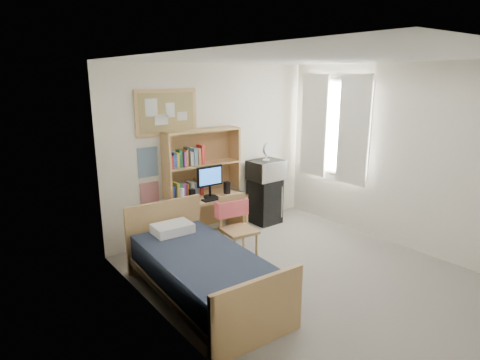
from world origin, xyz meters
TOP-DOWN VIEW (x-y plane):
  - floor at (0.00, 0.00)m, footprint 3.60×4.20m
  - ceiling at (0.00, 0.00)m, footprint 3.60×4.20m
  - wall_back at (0.00, 2.10)m, footprint 3.60×0.04m
  - wall_left at (-1.80, 0.00)m, footprint 0.04×4.20m
  - wall_right at (1.80, 0.00)m, footprint 0.04×4.20m
  - window_unit at (1.75, 1.20)m, footprint 0.10×1.40m
  - curtain_left at (1.72, 0.80)m, footprint 0.04×0.55m
  - curtain_right at (1.72, 1.60)m, footprint 0.04×0.55m
  - bulletin_board at (-0.78, 2.08)m, footprint 0.94×0.03m
  - poster_wave at (-1.10, 2.09)m, footprint 0.30×0.01m
  - poster_japan at (-1.10, 2.09)m, footprint 0.28×0.01m
  - desk at (-0.31, 1.80)m, footprint 1.11×0.58m
  - desk_chair at (-0.40, 0.90)m, footprint 0.50×0.50m
  - mini_fridge at (0.85, 1.84)m, footprint 0.46×0.46m
  - bed at (-1.28, 0.41)m, footprint 1.07×2.00m
  - hutch at (-0.30, 1.95)m, footprint 1.20×0.34m
  - monitor at (-0.31, 1.74)m, footprint 0.42×0.04m
  - keyboard at (-0.31, 1.60)m, footprint 0.41×0.14m
  - speaker_left at (-0.61, 1.75)m, footprint 0.07×0.07m
  - speaker_right at (-0.01, 1.73)m, footprint 0.08×0.08m
  - water_bottle at (-0.79, 1.71)m, footprint 0.07×0.07m
  - hoodie at (-0.38, 1.10)m, footprint 0.47×0.19m
  - microwave at (0.85, 1.82)m, footprint 0.55×0.42m
  - desk_fan at (0.85, 1.82)m, footprint 0.22×0.22m
  - pillow at (-1.24, 1.16)m, footprint 0.48×0.35m

SIDE VIEW (x-z plane):
  - floor at x=0.00m, z-range -0.02..0.00m
  - bed at x=-1.28m, z-range 0.00..0.54m
  - desk at x=-0.31m, z-range 0.00..0.68m
  - mini_fridge at x=0.85m, z-range 0.00..0.76m
  - desk_chair at x=-0.40m, z-range 0.00..0.90m
  - pillow at x=-1.24m, z-range 0.54..0.65m
  - keyboard at x=-0.31m, z-range 0.68..0.70m
  - hoodie at x=-0.38m, z-range 0.59..0.80m
  - speaker_left at x=-0.61m, z-range 0.68..0.85m
  - speaker_right at x=-0.01m, z-range 0.68..0.87m
  - poster_japan at x=-1.10m, z-range 0.60..0.96m
  - water_bottle at x=-0.79m, z-range 0.68..0.90m
  - monitor at x=-0.31m, z-range 0.68..1.12m
  - microwave at x=0.85m, z-range 0.76..1.07m
  - hutch at x=-0.30m, z-range 0.68..1.66m
  - desk_fan at x=0.85m, z-range 1.07..1.35m
  - poster_wave at x=-1.10m, z-range 1.04..1.46m
  - wall_back at x=0.00m, z-range 0.00..2.60m
  - wall_left at x=-1.80m, z-range 0.00..2.60m
  - wall_right at x=1.80m, z-range 0.00..2.60m
  - window_unit at x=1.75m, z-range 0.75..2.45m
  - curtain_left at x=1.72m, z-range 0.75..2.45m
  - curtain_right at x=1.72m, z-range 0.75..2.45m
  - bulletin_board at x=-0.78m, z-range 1.60..2.24m
  - ceiling at x=0.00m, z-range 2.59..2.61m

